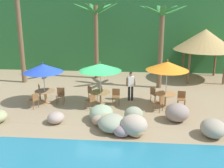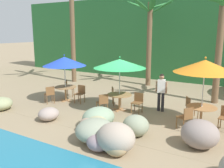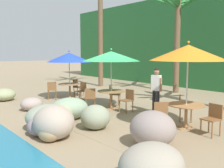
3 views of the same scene
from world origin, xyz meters
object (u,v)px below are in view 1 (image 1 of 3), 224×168
chair_green_left (91,100)px  chair_blue_inland (41,91)px  chair_orange_inland (154,93)px  palm_tree_third (162,31)px  palm_tree_second (96,28)px  umbrella_green (100,67)px  palapa_hut (205,40)px  chair_orange_left (160,102)px  umbrella_blue (43,68)px  dining_table_blue (45,93)px  chair_blue_seaward (60,94)px  chair_green_seaward (116,95)px  dining_table_orange (166,96)px  chair_blue_left (34,99)px  palm_tree_nearest (18,13)px  waiter_in_white (131,84)px  chair_orange_seaward (181,98)px  umbrella_orange (167,66)px  chair_green_inland (91,92)px  dining_table_green (100,94)px

chair_green_left → chair_blue_inland: bearing=156.4°
chair_orange_inland → palm_tree_third: size_ratio=0.16×
chair_blue_inland → palm_tree_second: bearing=62.2°
umbrella_green → palapa_hut: size_ratio=0.56×
chair_orange_left → umbrella_green: bearing=166.1°
umbrella_blue → dining_table_blue: 1.42m
chair_blue_seaward → chair_blue_inland: bearing=156.1°
chair_blue_seaward → palapa_hut: bearing=32.6°
chair_green_seaward → dining_table_orange: size_ratio=0.79×
chair_blue_left → palapa_hut: size_ratio=0.20×
umbrella_green → palm_tree_nearest: bearing=145.9°
dining_table_blue → chair_blue_seaward: chair_blue_seaward is taller
umbrella_blue → waiter_in_white: (4.75, 0.90, -1.05)m
chair_blue_inland → chair_orange_seaward: same height
chair_blue_inland → umbrella_orange: umbrella_orange is taller
chair_orange_left → palm_tree_second: palm_tree_second is taller
chair_green_inland → palm_tree_nearest: palm_tree_nearest is taller
chair_blue_left → dining_table_green: 3.55m
umbrella_blue → dining_table_orange: umbrella_blue is taller
dining_table_blue → chair_blue_inland: (-0.47, 0.72, -0.10)m
dining_table_orange → chair_green_left: bearing=-169.5°
chair_green_seaward → chair_orange_left: 2.50m
dining_table_blue → chair_orange_left: size_ratio=1.26×
dining_table_green → chair_green_seaward: chair_green_seaward is taller
palm_tree_third → umbrella_blue: bearing=-151.7°
chair_blue_seaward → dining_table_green: chair_blue_seaward is taller
palm_tree_second → waiter_in_white: 6.08m
dining_table_green → umbrella_orange: (3.54, -0.02, 1.65)m
chair_blue_inland → umbrella_orange: bearing=-5.2°
umbrella_orange → umbrella_blue: bearing=-179.4°
chair_blue_inland → palapa_hut: (10.37, 5.21, 2.41)m
umbrella_blue → dining_table_orange: size_ratio=2.16×
palm_tree_nearest → palm_tree_third: size_ratio=1.33×
chair_blue_seaward → palapa_hut: 11.02m
chair_green_seaward → chair_orange_seaward: bearing=-2.1°
chair_orange_left → chair_orange_inland: bearing=97.8°
umbrella_green → palm_tree_second: palm_tree_second is taller
umbrella_orange → palapa_hut: 6.73m
chair_blue_seaward → chair_orange_left: 5.51m
umbrella_blue → palm_tree_nearest: size_ratio=0.33×
dining_table_blue → chair_orange_seaward: size_ratio=1.26×
chair_orange_inland → palapa_hut: (3.81, 5.21, 2.41)m
chair_blue_inland → palm_tree_nearest: bearing=125.1°
chair_green_left → dining_table_orange: chair_green_left is taller
umbrella_blue → chair_blue_seaward: (0.84, 0.14, -1.52)m
chair_green_seaward → palm_tree_third: (2.65, 3.36, 3.20)m
chair_blue_seaward → dining_table_blue: bearing=-170.7°
umbrella_blue → palm_tree_third: size_ratio=0.45×
umbrella_orange → palm_tree_nearest: 10.63m
chair_blue_inland → umbrella_green: 3.97m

